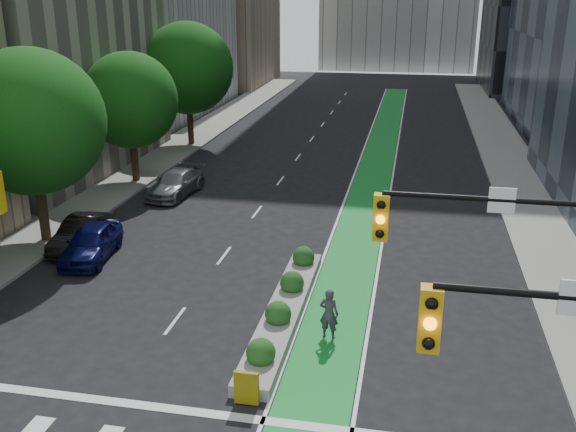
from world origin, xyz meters
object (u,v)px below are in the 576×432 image
at_px(cyclist, 329,314).
at_px(parked_car_left_far, 176,183).
at_px(parked_car_left_mid, 82,233).
at_px(median_planter, 284,307).
at_px(parked_car_left_near, 91,242).

xyz_separation_m(cyclist, parked_car_left_far, (-10.64, 14.11, -0.20)).
bearing_deg(cyclist, parked_car_left_mid, -16.57).
xyz_separation_m(cyclist, parked_car_left_mid, (-11.93, 5.77, -0.19)).
relative_size(cyclist, parked_car_left_far, 0.37).
xyz_separation_m(median_planter, parked_car_left_far, (-8.90, 12.98, 0.31)).
bearing_deg(median_planter, parked_car_left_near, 158.58).
distance_m(median_planter, parked_car_left_mid, 11.21).
bearing_deg(parked_car_left_near, parked_car_left_far, 80.80).
distance_m(median_planter, cyclist, 2.13).
bearing_deg(parked_car_left_mid, cyclist, -28.36).
bearing_deg(parked_car_left_near, median_planter, -28.79).
relative_size(parked_car_left_mid, parked_car_left_far, 0.90).
bearing_deg(median_planter, parked_car_left_mid, 155.54).
bearing_deg(cyclist, median_planter, -23.85).
bearing_deg(median_planter, cyclist, -33.09).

